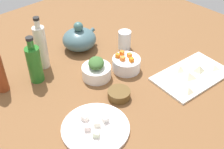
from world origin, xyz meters
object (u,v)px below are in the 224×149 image
Objects in this scene: plate_tofu at (96,128)px; teapot at (79,39)px; bowl_carrots at (126,64)px; bottle_1 at (34,63)px; drinking_glass_0 at (125,40)px; cutting_board at (192,76)px; bowl_greens at (97,72)px; bowl_small_side at (119,94)px; bottle_0 at (41,46)px.

teapot is (28.95, 46.81, 4.89)cm from plate_tofu.
bottle_1 reaches higher than bowl_carrots.
bowl_carrots is 18.41cm from drinking_glass_0.
bowl_greens is at bearing 137.91° from cutting_board.
cutting_board is 35.66cm from bowl_small_side.
bottle_0 is (-12.72, 23.01, 8.01)cm from bowl_greens.
drinking_glass_0 is (16.86, -15.18, -0.77)cm from teapot.
drinking_glass_0 is (-5.76, 37.18, 4.22)cm from cutting_board.
teapot is (-22.63, 52.36, 4.99)cm from cutting_board.
bowl_small_side reaches higher than plate_tofu.
plate_tofu is at bearing -89.26° from bottle_1.
bowl_carrots is 0.51× the size of bottle_0.
bowl_small_side is at bearing -137.91° from drinking_glass_0.
bowl_carrots is at bearing -46.80° from bottle_0.
teapot reaches higher than drinking_glass_0.
plate_tofu is 2.65× the size of drinking_glass_0.
bowl_carrots is at bearing -31.98° from bottle_1.
bottle_0 is 41.59cm from drinking_glass_0.
cutting_board is at bearing -52.58° from bowl_carrots.
bottle_0 is (7.26, 46.00, 10.23)cm from plate_tofu.
bottle_1 is (-20.49, 16.27, 6.14)cm from bowl_greens.
bottle_1 is at bearing 139.29° from cutting_board.
bottle_0 is 2.67× the size of drinking_glass_0.
bowl_carrots is 0.59× the size of bottle_1.
bowl_greens is at bearing 159.78° from bowl_carrots.
bottle_0 is at bearing 130.69° from cutting_board.
drinking_glass_0 reaches higher than plate_tofu.
bowl_greens is at bearing -161.51° from drinking_glass_0.
bottle_1 is (-52.08, 44.80, 8.46)cm from cutting_board.
plate_tofu is 1.15× the size of bottle_1.
drinking_glass_0 is at bearing 48.11° from bowl_carrots.
bottle_1 is 2.31× the size of drinking_glass_0.
bowl_greens is at bearing 83.31° from bowl_small_side.
drinking_glass_0 is at bearing 42.09° from bowl_small_side.
bowl_greens is at bearing 49.01° from plate_tofu.
teapot is at bearing 14.39° from bottle_1.
drinking_glass_0 is (38.55, -14.37, -6.11)cm from bottle_0.
bottle_0 reaches higher than drinking_glass_0.
drinking_glass_0 is at bearing 34.62° from plate_tofu.
bowl_small_side is 41.88cm from bottle_0.
bottle_0 reaches higher than plate_tofu.
bowl_greens is 1.37× the size of drinking_glass_0.
bottle_1 is at bearing 90.74° from plate_tofu.
cutting_board is at bearing -42.09° from bowl_greens.
bowl_small_side reaches higher than cutting_board.
bottle_0 is (-44.31, 51.54, 10.33)cm from cutting_board.
drinking_glass_0 reaches higher than bowl_small_side.
bowl_carrots is (-18.00, 23.53, 2.55)cm from cutting_board.
bowl_greens is 1.38× the size of bowl_small_side.
teapot is at bearing 113.37° from cutting_board.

